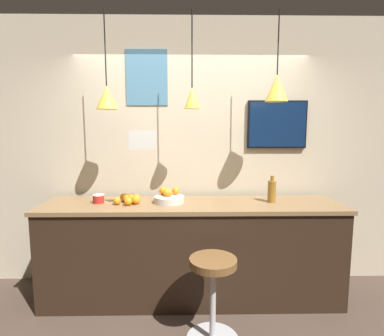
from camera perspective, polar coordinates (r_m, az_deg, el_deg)
The scene contains 13 objects.
back_wall at distance 3.34m, azimuth -0.12°, elevation 2.85°, with size 8.00×0.06×2.90m.
service_counter at distance 3.14m, azimuth 0.00°, elevation -15.47°, with size 2.94×0.66×0.99m.
bar_stool at distance 2.57m, azimuth 4.00°, elevation -21.62°, with size 0.43×0.43×0.70m.
fruit_bowl at distance 3.00m, azimuth -4.41°, elevation -5.65°, with size 0.30×0.30×0.14m.
orange_pile at distance 3.05m, azimuth -11.75°, elevation -5.75°, with size 0.26×0.27×0.09m.
juice_bottle at distance 3.09m, azimuth 14.95°, elevation -4.26°, with size 0.08×0.08×0.27m.
spread_jar at distance 3.12m, azimuth -17.39°, elevation -5.60°, with size 0.11×0.11×0.08m.
pendant_lamp_left at distance 2.99m, azimuth -15.91°, elevation 12.86°, with size 0.21×0.21×0.90m.
pendant_lamp_middle at distance 2.89m, azimuth 0.00°, elevation 13.31°, with size 0.15×0.15×0.90m.
pendant_lamp_right at distance 3.02m, azimuth 15.84°, elevation 14.43°, with size 0.22×0.22×0.83m.
mounted_tv at distance 3.42m, azimuth 15.90°, elevation 7.98°, with size 0.64×0.04×0.51m.
hanging_menu_board at distance 2.67m, azimuth -9.46°, elevation 5.28°, with size 0.24×0.01×0.17m.
wall_poster at distance 3.36m, azimuth -8.63°, elevation 16.67°, with size 0.44×0.01×0.58m.
Camera 1 is at (-0.05, -2.28, 1.71)m, focal length 28.00 mm.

